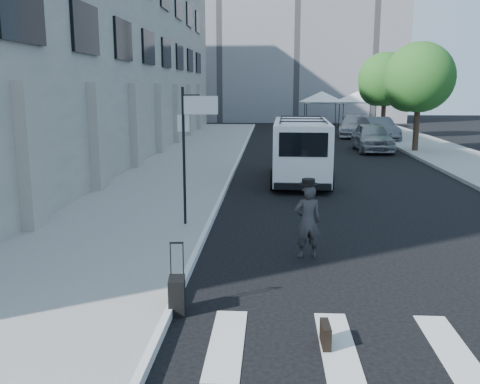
# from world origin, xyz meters

# --- Properties ---
(ground) EXTENTS (120.00, 120.00, 0.00)m
(ground) POSITION_xyz_m (0.00, 0.00, 0.00)
(ground) COLOR black
(ground) RESTS_ON ground
(sidewalk_left) EXTENTS (4.50, 48.00, 0.15)m
(sidewalk_left) POSITION_xyz_m (-4.25, 16.00, 0.07)
(sidewalk_left) COLOR gray
(sidewalk_left) RESTS_ON ground
(sidewalk_right) EXTENTS (4.00, 56.00, 0.15)m
(sidewalk_right) POSITION_xyz_m (9.00, 20.00, 0.07)
(sidewalk_right) COLOR gray
(sidewalk_right) RESTS_ON ground
(building_left) EXTENTS (10.00, 44.00, 12.00)m
(building_left) POSITION_xyz_m (-11.50, 18.00, 6.00)
(building_left) COLOR gray
(building_left) RESTS_ON ground
(building_far) EXTENTS (22.00, 12.00, 25.00)m
(building_far) POSITION_xyz_m (2.00, 50.00, 12.50)
(building_far) COLOR slate
(building_far) RESTS_ON ground
(sign_pole) EXTENTS (1.03, 0.07, 3.50)m
(sign_pole) POSITION_xyz_m (-2.36, 3.20, 2.65)
(sign_pole) COLOR black
(sign_pole) RESTS_ON sidewalk_left
(tree_near) EXTENTS (3.80, 3.83, 6.03)m
(tree_near) POSITION_xyz_m (7.50, 20.15, 3.97)
(tree_near) COLOR black
(tree_near) RESTS_ON ground
(tree_far) EXTENTS (3.80, 3.83, 6.03)m
(tree_far) POSITION_xyz_m (7.50, 29.15, 3.97)
(tree_far) COLOR black
(tree_far) RESTS_ON ground
(tent_left) EXTENTS (4.00, 4.00, 3.20)m
(tent_left) POSITION_xyz_m (4.00, 38.00, 2.71)
(tent_left) COLOR black
(tent_left) RESTS_ON ground
(tent_right) EXTENTS (4.00, 4.00, 3.20)m
(tent_right) POSITION_xyz_m (7.20, 38.50, 2.71)
(tent_right) COLOR black
(tent_right) RESTS_ON ground
(businessman) EXTENTS (0.65, 0.50, 1.62)m
(businessman) POSITION_xyz_m (0.41, 1.05, 0.81)
(businessman) COLOR #333335
(businessman) RESTS_ON ground
(briefcase) EXTENTS (0.13, 0.44, 0.34)m
(briefcase) POSITION_xyz_m (0.42, -3.00, 0.17)
(briefcase) COLOR black
(briefcase) RESTS_ON ground
(suitcase) EXTENTS (0.30, 0.44, 1.16)m
(suitcase) POSITION_xyz_m (-1.90, -2.00, 0.31)
(suitcase) COLOR black
(suitcase) RESTS_ON ground
(cargo_van) EXTENTS (2.35, 6.30, 2.35)m
(cargo_van) POSITION_xyz_m (0.77, 10.74, 1.21)
(cargo_van) COLOR white
(cargo_van) RESTS_ON ground
(parked_car_a) EXTENTS (1.95, 4.79, 1.63)m
(parked_car_a) POSITION_xyz_m (5.34, 20.64, 0.81)
(parked_car_a) COLOR #999CA0
(parked_car_a) RESTS_ON ground
(parked_car_b) EXTENTS (2.29, 5.00, 1.59)m
(parked_car_b) POSITION_xyz_m (6.80, 26.63, 0.79)
(parked_car_b) COLOR #525559
(parked_car_b) RESTS_ON ground
(parked_car_c) EXTENTS (2.86, 5.57, 1.55)m
(parked_car_c) POSITION_xyz_m (5.66, 29.66, 0.77)
(parked_car_c) COLOR #AEB1B6
(parked_car_c) RESTS_ON ground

